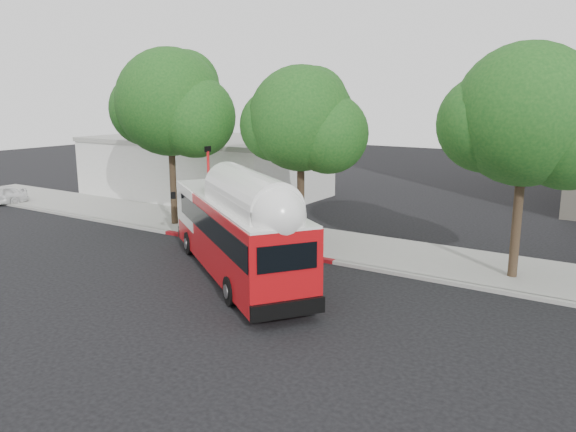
# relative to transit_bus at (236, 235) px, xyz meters

# --- Properties ---
(ground) EXTENTS (120.00, 120.00, 0.00)m
(ground) POSITION_rel_transit_bus_xyz_m (0.56, -0.31, -1.70)
(ground) COLOR black
(ground) RESTS_ON ground
(sidewalk) EXTENTS (60.00, 5.00, 0.15)m
(sidewalk) POSITION_rel_transit_bus_xyz_m (0.56, 6.19, -1.62)
(sidewalk) COLOR gray
(sidewalk) RESTS_ON ground
(curb_strip) EXTENTS (60.00, 0.30, 0.15)m
(curb_strip) POSITION_rel_transit_bus_xyz_m (0.56, 3.59, -1.62)
(curb_strip) COLOR gray
(curb_strip) RESTS_ON ground
(red_curb_segment) EXTENTS (10.00, 0.32, 0.16)m
(red_curb_segment) POSITION_rel_transit_bus_xyz_m (-2.44, 3.59, -1.62)
(red_curb_segment) COLOR maroon
(red_curb_segment) RESTS_ON ground
(street_tree_left) EXTENTS (6.67, 5.80, 9.74)m
(street_tree_left) POSITION_rel_transit_bus_xyz_m (-7.96, 5.25, 4.91)
(street_tree_left) COLOR #2D2116
(street_tree_left) RESTS_ON ground
(street_tree_mid) EXTENTS (5.75, 5.00, 8.62)m
(street_tree_mid) POSITION_rel_transit_bus_xyz_m (-0.03, 5.75, 4.21)
(street_tree_mid) COLOR #2D2116
(street_tree_mid) RESTS_ON ground
(street_tree_right) EXTENTS (6.21, 5.40, 9.18)m
(street_tree_right) POSITION_rel_transit_bus_xyz_m (10.00, 5.55, 4.56)
(street_tree_right) COLOR #2D2116
(street_tree_right) RESTS_ON ground
(low_commercial_bldg) EXTENTS (16.20, 10.20, 4.25)m
(low_commercial_bldg) POSITION_rel_transit_bus_xyz_m (-13.44, 13.69, 0.45)
(low_commercial_bldg) COLOR silver
(low_commercial_bldg) RESTS_ON ground
(transit_bus) EXTENTS (11.20, 8.87, 3.63)m
(transit_bus) POSITION_rel_transit_bus_xyz_m (0.00, 0.00, 0.00)
(transit_bus) COLOR #B40C11
(transit_bus) RESTS_ON ground
(signal_pole) EXTENTS (0.13, 0.45, 4.72)m
(signal_pole) POSITION_rel_transit_bus_xyz_m (-4.89, 4.08, 0.72)
(signal_pole) COLOR red
(signal_pole) RESTS_ON ground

